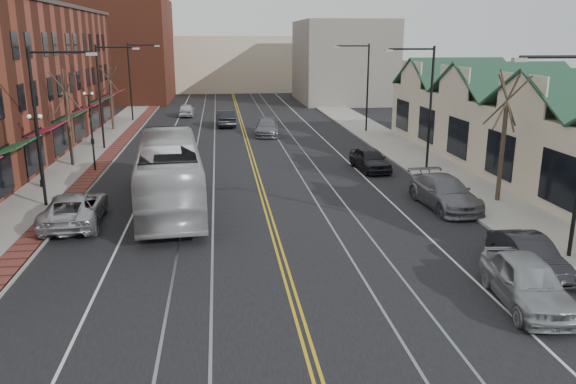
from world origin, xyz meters
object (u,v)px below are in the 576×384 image
object	(u,v)px
parked_suv	(74,209)
parked_car_a	(527,282)
parked_car_d	(370,159)
parked_car_b	(529,255)
parked_car_c	(445,192)
transit_bus	(169,173)

from	to	relation	value
parked_suv	parked_car_a	size ratio (longest dim) A/B	1.17
parked_car_d	parked_car_b	bearing A→B (deg)	-90.39
parked_car_b	parked_car_d	bearing A→B (deg)	96.04
parked_car_c	parked_car_d	xyz separation A→B (m)	(-1.63, 8.84, -0.04)
parked_car_b	parked_car_c	bearing A→B (deg)	90.14
parked_suv	transit_bus	bearing A→B (deg)	-153.43
parked_car_b	parked_car_c	xyz separation A→B (m)	(0.16, 8.56, 0.11)
parked_car_a	parked_car_d	xyz separation A→B (m)	(0.03, 19.94, -0.06)
parked_suv	parked_car_c	xyz separation A→B (m)	(18.60, 0.57, 0.03)
parked_car_b	parked_car_d	distance (m)	17.47
parked_car_a	parked_car_d	bearing A→B (deg)	96.67
parked_car_a	parked_car_b	xyz separation A→B (m)	(1.49, 2.53, -0.13)
transit_bus	parked_suv	xyz separation A→B (m)	(-4.30, -2.51, -1.02)
transit_bus	parked_car_c	distance (m)	14.47
parked_car_d	parked_car_c	bearing A→B (deg)	-84.77
parked_suv	parked_car_c	distance (m)	18.61
parked_suv	parked_car_a	world-z (taller)	parked_car_a
transit_bus	parked_car_a	bearing A→B (deg)	129.22
parked_car_a	parked_car_c	bearing A→B (deg)	88.26
parked_car_a	parked_car_d	distance (m)	19.94
parked_suv	parked_car_d	distance (m)	19.41
parked_car_b	parked_suv	bearing A→B (deg)	157.79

